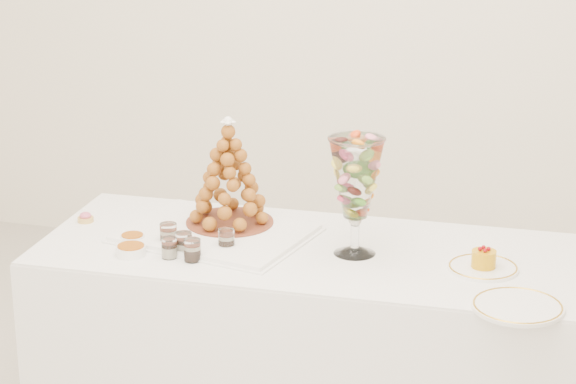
% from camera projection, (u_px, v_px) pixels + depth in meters
% --- Properties ---
extents(buffet_table, '(1.82, 0.77, 0.68)m').
position_uv_depth(buffet_table, '(310.00, 343.00, 3.79)').
color(buffet_table, white).
rests_on(buffet_table, ground).
extents(lace_tray, '(0.66, 0.55, 0.02)m').
position_uv_depth(lace_tray, '(215.00, 233.00, 3.79)').
color(lace_tray, white).
rests_on(lace_tray, buffet_table).
extents(macaron_vase, '(0.18, 0.18, 0.39)m').
position_uv_depth(macaron_vase, '(356.00, 180.00, 3.56)').
color(macaron_vase, white).
rests_on(macaron_vase, buffet_table).
extents(cake_plate, '(0.22, 0.22, 0.01)m').
position_uv_depth(cake_plate, '(483.00, 268.00, 3.51)').
color(cake_plate, white).
rests_on(cake_plate, buffet_table).
extents(spare_plate, '(0.27, 0.27, 0.01)m').
position_uv_depth(spare_plate, '(518.00, 307.00, 3.23)').
color(spare_plate, white).
rests_on(spare_plate, buffet_table).
extents(pink_tart, '(0.06, 0.06, 0.04)m').
position_uv_depth(pink_tart, '(86.00, 218.00, 3.92)').
color(pink_tart, tan).
rests_on(pink_tart, buffet_table).
extents(verrine_a, '(0.06, 0.06, 0.08)m').
position_uv_depth(verrine_a, '(168.00, 235.00, 3.69)').
color(verrine_a, white).
rests_on(verrine_a, buffet_table).
extents(verrine_b, '(0.07, 0.07, 0.07)m').
position_uv_depth(verrine_b, '(184.00, 244.00, 3.62)').
color(verrine_b, white).
rests_on(verrine_b, buffet_table).
extents(verrine_c, '(0.07, 0.07, 0.07)m').
position_uv_depth(verrine_c, '(226.00, 240.00, 3.65)').
color(verrine_c, white).
rests_on(verrine_c, buffet_table).
extents(verrine_d, '(0.05, 0.05, 0.07)m').
position_uv_depth(verrine_d, '(169.00, 248.00, 3.59)').
color(verrine_d, white).
rests_on(verrine_d, buffet_table).
extents(verrine_e, '(0.06, 0.06, 0.07)m').
position_uv_depth(verrine_e, '(192.00, 250.00, 3.57)').
color(verrine_e, white).
rests_on(verrine_e, buffet_table).
extents(ramekin_back, '(0.08, 0.08, 0.03)m').
position_uv_depth(ramekin_back, '(132.00, 239.00, 3.73)').
color(ramekin_back, white).
rests_on(ramekin_back, buffet_table).
extents(ramekin_front, '(0.10, 0.10, 0.03)m').
position_uv_depth(ramekin_front, '(131.00, 251.00, 3.62)').
color(ramekin_front, white).
rests_on(ramekin_front, buffet_table).
extents(croquembouche, '(0.30, 0.30, 0.38)m').
position_uv_depth(croquembouche, '(229.00, 172.00, 3.80)').
color(croquembouche, brown).
rests_on(croquembouche, lace_tray).
extents(mousse_cake, '(0.08, 0.08, 0.07)m').
position_uv_depth(mousse_cake, '(484.00, 259.00, 3.49)').
color(mousse_cake, '#CD9009').
rests_on(mousse_cake, cake_plate).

